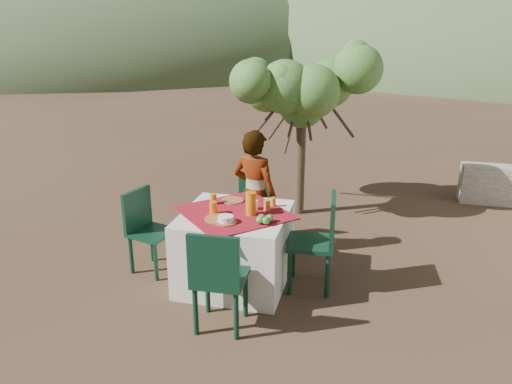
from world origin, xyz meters
TOP-DOWN VIEW (x-y plane):
  - ground at (0.00, 0.00)m, footprint 160.00×160.00m
  - table at (-0.24, 0.26)m, footprint 1.30×1.30m
  - chair_far at (-0.31, 1.23)m, footprint 0.41×0.41m
  - chair_near at (-0.14, -0.58)m, footprint 0.45×0.45m
  - chair_left at (-1.21, 0.31)m, footprint 0.50×0.50m
  - chair_right at (0.59, 0.35)m, footprint 0.48×0.48m
  - person at (-0.20, 0.93)m, footprint 0.61×0.49m
  - shrub_tree at (0.15, 2.38)m, footprint 1.70×1.67m
  - hill_near_left at (-18.00, 30.00)m, footprint 40.00×40.00m
  - hill_far_center at (-4.00, 52.00)m, footprint 60.00×60.00m
  - plate_far at (-0.34, 0.56)m, footprint 0.23×0.23m
  - plate_near at (-0.33, 0.05)m, footprint 0.26×0.26m
  - glass_far at (-0.51, 0.44)m, footprint 0.07×0.07m
  - glass_near at (-0.42, 0.18)m, footprint 0.08×0.08m
  - juice_pitcher at (-0.06, 0.24)m, footprint 0.10×0.10m
  - bowl_plate at (-0.24, -0.01)m, footprint 0.21×0.21m
  - white_bowl at (-0.24, -0.01)m, footprint 0.15×0.15m
  - jar_left at (0.06, 0.39)m, footprint 0.07×0.07m
  - jar_right at (0.09, 0.53)m, footprint 0.05×0.05m
  - napkin_holder at (-0.07, 0.39)m, footprint 0.08×0.05m
  - fruit_cluster at (0.11, 0.07)m, footprint 0.15×0.14m

SIDE VIEW (x-z plane):
  - ground at x=0.00m, z-range 0.00..0.00m
  - hill_near_left at x=-18.00m, z-range -8.00..8.00m
  - hill_far_center at x=-4.00m, z-range -12.00..12.00m
  - table at x=-0.24m, z-range 0.00..0.76m
  - chair_far at x=-0.31m, z-range 0.05..0.87m
  - chair_left at x=-1.21m, z-range 0.05..0.93m
  - chair_near at x=-0.14m, z-range 0.05..0.99m
  - chair_right at x=0.59m, z-range 0.05..1.02m
  - person at x=-0.20m, z-range 0.00..1.44m
  - bowl_plate at x=-0.24m, z-range 0.76..0.77m
  - plate_far at x=-0.34m, z-range 0.76..0.78m
  - plate_near at x=-0.33m, z-range 0.76..0.78m
  - fruit_cluster at x=0.11m, z-range 0.76..0.84m
  - white_bowl at x=-0.24m, z-range 0.77..0.83m
  - jar_right at x=0.09m, z-range 0.76..0.85m
  - napkin_holder at x=-0.07m, z-range 0.76..0.86m
  - glass_far at x=-0.51m, z-range 0.76..0.87m
  - jar_left at x=0.06m, z-range 0.76..0.87m
  - glass_near at x=-0.42m, z-range 0.76..0.88m
  - juice_pitcher at x=-0.06m, z-range 0.76..0.99m
  - shrub_tree at x=0.15m, z-range 0.58..2.58m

